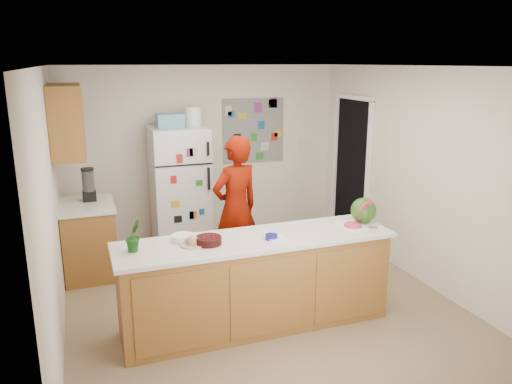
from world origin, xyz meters
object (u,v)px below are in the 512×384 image
object	(u,v)px
person	(236,209)
cherry_bowl	(208,240)
watermelon	(363,210)
refrigerator	(180,189)

from	to	relation	value
person	cherry_bowl	world-z (taller)	person
person	watermelon	world-z (taller)	person
refrigerator	cherry_bowl	bearing A→B (deg)	-95.24
person	cherry_bowl	bearing A→B (deg)	42.49
refrigerator	person	size ratio (longest dim) A/B	0.98
refrigerator	watermelon	bearing A→B (deg)	-58.57
watermelon	cherry_bowl	distance (m)	1.66
cherry_bowl	watermelon	bearing A→B (deg)	1.38
person	watermelon	bearing A→B (deg)	113.61
refrigerator	watermelon	size ratio (longest dim) A/B	6.51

